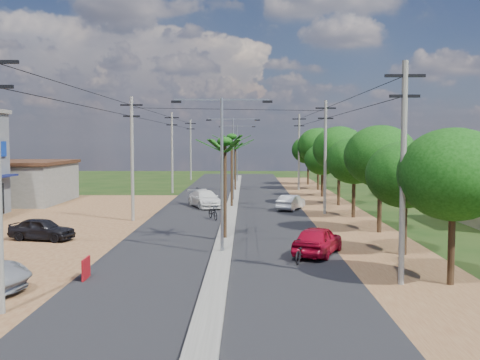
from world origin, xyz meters
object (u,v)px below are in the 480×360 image
object	(u,v)px
car_red_near	(318,241)
car_parked_dark	(42,230)
car_silver_mid	(291,203)
roadside_sign	(86,269)
moto_rider_east	(301,252)
car_white_far	(205,199)

from	to	relation	value
car_red_near	car_parked_dark	xyz separation A→B (m)	(-15.58, 4.04, -0.09)
car_red_near	car_silver_mid	xyz separation A→B (m)	(0.12, 18.57, -0.10)
car_parked_dark	roadside_sign	xyz separation A→B (m)	(5.20, -9.18, -0.19)
car_parked_dark	car_silver_mid	bearing A→B (deg)	-34.29
car_parked_dark	moto_rider_east	xyz separation A→B (m)	(14.55, -5.84, -0.14)
car_red_near	car_white_far	size ratio (longest dim) A/B	0.86
car_silver_mid	car_parked_dark	distance (m)	21.40
car_parked_dark	roadside_sign	bearing A→B (deg)	-137.53
car_white_far	car_silver_mid	bearing A→B (deg)	-35.37
car_red_near	car_white_far	xyz separation A→B (m)	(-7.21, 20.33, -0.01)
car_red_near	moto_rider_east	world-z (taller)	car_red_near
car_parked_dark	roadside_sign	size ratio (longest dim) A/B	3.43
car_silver_mid	roadside_sign	bearing A→B (deg)	88.94
moto_rider_east	car_red_near	bearing A→B (deg)	-99.98
car_silver_mid	car_white_far	bearing A→B (deg)	9.32
car_red_near	roadside_sign	xyz separation A→B (m)	(-10.38, -5.14, -0.28)
car_red_near	car_white_far	world-z (taller)	car_red_near
car_white_far	moto_rider_east	bearing A→B (deg)	-96.26
car_silver_mid	roadside_sign	world-z (taller)	car_silver_mid
moto_rider_east	car_silver_mid	bearing A→B (deg)	-73.49
car_white_far	car_parked_dark	size ratio (longest dim) A/B	1.31
moto_rider_east	roadside_sign	world-z (taller)	moto_rider_east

